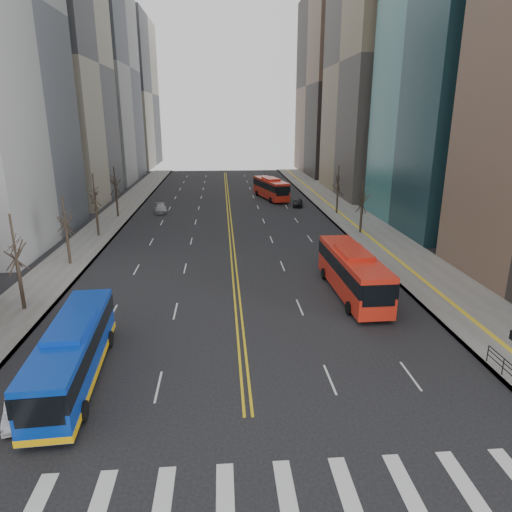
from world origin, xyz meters
TOP-DOWN VIEW (x-y plane):
  - ground at (0.00, 0.00)m, footprint 220.00×220.00m
  - sidewalk_right at (17.50, 45.00)m, footprint 7.00×130.00m
  - sidewalk_left at (-16.50, 45.00)m, footprint 5.00×130.00m
  - crosswalk at (0.00, 0.00)m, footprint 26.70×4.00m
  - centerline at (0.00, 55.00)m, footprint 0.55×100.00m
  - office_towers at (0.12, 68.51)m, footprint 83.00×134.00m
  - street_trees at (-7.18, 34.55)m, footprint 35.20×47.20m
  - blue_bus at (-9.29, 9.03)m, footprint 3.22×11.75m
  - red_bus_near at (9.34, 20.27)m, footprint 3.21×11.99m
  - red_bus_far at (7.56, 65.52)m, footprint 5.34×11.96m
  - car_white at (-10.93, 6.00)m, footprint 2.20×3.91m
  - car_dark_mid at (11.16, 58.18)m, footprint 2.20×4.00m
  - car_silver at (-10.26, 54.92)m, footprint 2.31×4.49m
  - car_dark_far at (10.22, 78.74)m, footprint 2.25×4.32m

SIDE VIEW (x-z plane):
  - ground at x=0.00m, z-range 0.00..0.00m
  - crosswalk at x=0.00m, z-range 0.00..0.01m
  - centerline at x=0.00m, z-range 0.00..0.01m
  - sidewalk_right at x=17.50m, z-range 0.00..0.15m
  - sidewalk_left at x=-16.50m, z-range 0.00..0.15m
  - car_dark_far at x=10.22m, z-range 0.00..1.16m
  - car_white at x=-10.93m, z-range 0.00..1.22m
  - car_silver at x=-10.26m, z-range 0.00..1.25m
  - car_dark_mid at x=11.16m, z-range 0.00..1.29m
  - blue_bus at x=-9.29m, z-range 0.08..3.48m
  - red_bus_far at x=7.56m, z-range 0.20..3.89m
  - red_bus_near at x=9.34m, z-range 0.21..3.97m
  - street_trees at x=-7.18m, z-range 1.07..8.67m
  - office_towers at x=0.12m, z-range -5.08..52.92m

